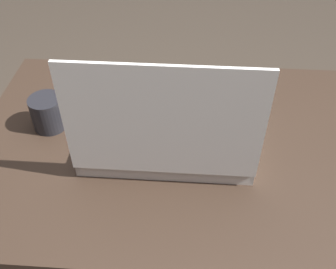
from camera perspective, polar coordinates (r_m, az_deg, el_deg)
name	(u,v)px	position (r m, az deg, el deg)	size (l,w,h in m)	color
dining_table	(184,177)	(1.06, 2.33, -6.16)	(1.05, 0.70, 0.77)	#38281E
donut_box	(170,132)	(0.91, 0.32, 0.41)	(0.40, 0.28, 0.31)	silver
coffee_mug	(48,112)	(1.03, -17.06, 3.11)	(0.08, 0.08, 0.09)	#232328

